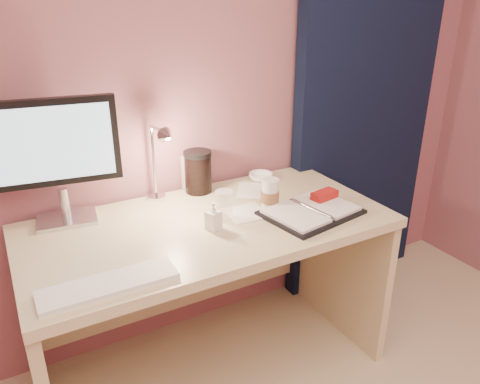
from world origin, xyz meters
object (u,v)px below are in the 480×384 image
coffee_cup (270,194)px  bowl (261,177)px  monitor (56,150)px  dark_jar (198,174)px  desk_lamp (158,157)px  desk (202,263)px  product_box (196,174)px  clear_cup (224,205)px  lotion_bottle (213,216)px  keyboard (109,284)px  planner (312,210)px

coffee_cup → bowl: (0.12, 0.27, -0.04)m
monitor → coffee_cup: monitor is taller
dark_jar → desk_lamp: size_ratio=0.49×
desk → bowl: size_ratio=12.51×
coffee_cup → product_box: 0.36m
monitor → desk: bearing=-14.5°
product_box → desk_lamp: 0.25m
clear_cup → lotion_bottle: bearing=-144.0°
desk → bowl: bearing=26.2°
lotion_bottle → product_box: bearing=75.3°
keyboard → coffee_cup: (0.73, 0.25, 0.05)m
keyboard → product_box: product_box is taller
coffee_cup → product_box: product_box is taller
dark_jar → product_box: size_ratio=1.06×
clear_cup → bowl: bearing=40.0°
clear_cup → dark_jar: dark_jar is taller
desk → dark_jar: bearing=67.4°
desk → product_box: size_ratio=8.89×
dark_jar → planner: bearing=-54.2°
coffee_cup → bowl: coffee_cup is taller
planner → product_box: size_ratio=2.56×
planner → desk_lamp: desk_lamp is taller
product_box → lotion_bottle: bearing=-112.7°
coffee_cup → bowl: 0.30m
dark_jar → desk: bearing=-112.6°
desk → desk_lamp: (-0.11, 0.15, 0.44)m
product_box → desk_lamp: bearing=-165.2°
clear_cup → lotion_bottle: size_ratio=1.11×
planner → bowl: (0.00, 0.40, 0.00)m
keyboard → product_box: 0.78m
monitor → product_box: size_ratio=3.04×
monitor → keyboard: 0.59m
desk → monitor: bearing=157.8°
bowl → lotion_bottle: lotion_bottle is taller
desk → keyboard: bearing=-144.2°
desk → lotion_bottle: lotion_bottle is taller
lotion_bottle → clear_cup: bearing=36.0°
desk → clear_cup: clear_cup is taller
keyboard → product_box: (0.54, 0.56, 0.07)m
keyboard → lotion_bottle: (0.44, 0.18, 0.05)m
planner → coffee_cup: bearing=121.0°
desk → clear_cup: size_ratio=11.70×
desk → dark_jar: size_ratio=8.41×
dark_jar → product_box: (-0.00, 0.02, -0.00)m
product_box → dark_jar: bearing=-94.7°
monitor → planner: size_ratio=1.19×
lotion_bottle → planner: bearing=-9.6°
monitor → coffee_cup: (0.76, -0.27, -0.23)m
desk_lamp → keyboard: bearing=-132.3°
bowl → product_box: (-0.31, 0.04, 0.06)m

